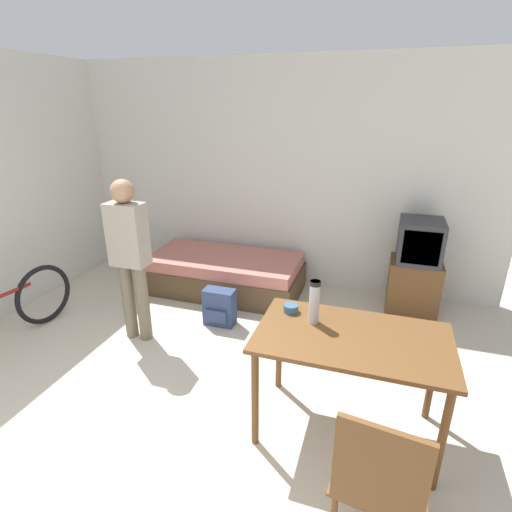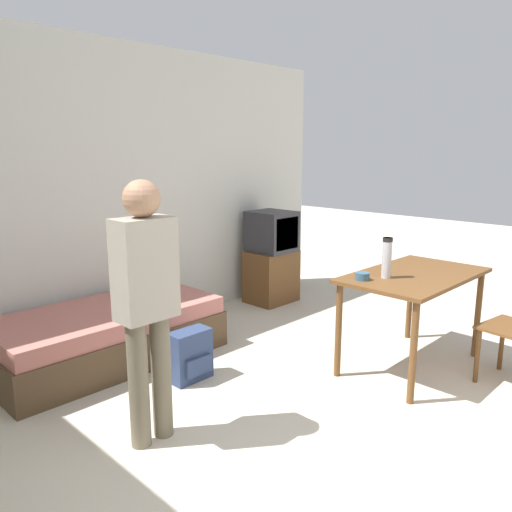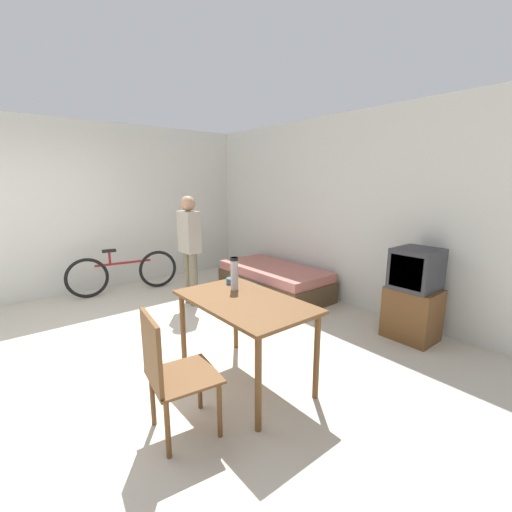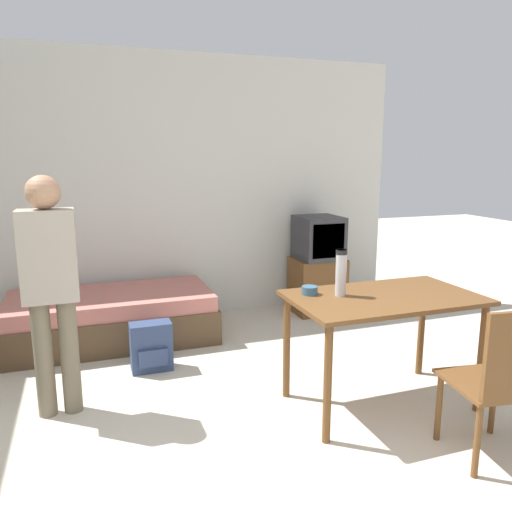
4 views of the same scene
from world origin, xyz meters
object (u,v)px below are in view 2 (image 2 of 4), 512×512
(person_standing, at_px, (146,296))
(tv, at_px, (271,258))
(daybed, at_px, (108,335))
(backpack, at_px, (190,356))
(mate_bowl, at_px, (362,276))
(dining_table, at_px, (414,285))
(thermos_flask, at_px, (387,256))

(person_standing, bearing_deg, tv, 28.54)
(daybed, bearing_deg, backpack, -71.87)
(mate_bowl, bearing_deg, backpack, 137.17)
(daybed, bearing_deg, dining_table, -47.97)
(person_standing, bearing_deg, daybed, 71.58)
(person_standing, bearing_deg, thermos_flask, -15.56)
(person_standing, relative_size, thermos_flask, 5.07)
(person_standing, relative_size, mate_bowl, 14.86)
(daybed, xyz_separation_m, tv, (2.18, 0.16, 0.29))
(tv, distance_m, dining_table, 2.08)
(dining_table, relative_size, backpack, 3.19)
(mate_bowl, distance_m, backpack, 1.44)
(tv, bearing_deg, person_standing, -151.46)
(backpack, bearing_deg, tv, 25.92)
(daybed, height_order, backpack, daybed)
(dining_table, bearing_deg, mate_bowl, 157.57)
(thermos_flask, height_order, backpack, thermos_flask)
(person_standing, distance_m, thermos_flask, 1.88)
(dining_table, distance_m, mate_bowl, 0.51)
(daybed, xyz_separation_m, person_standing, (-0.42, -1.25, 0.69))
(dining_table, distance_m, person_standing, 2.18)
(daybed, relative_size, dining_table, 1.47)
(tv, height_order, person_standing, person_standing)
(daybed, distance_m, tv, 2.20)
(tv, distance_m, person_standing, 2.98)
(tv, distance_m, mate_bowl, 2.08)
(backpack, bearing_deg, daybed, 108.13)
(dining_table, xyz_separation_m, mate_bowl, (-0.46, 0.19, 0.13))
(tv, bearing_deg, backpack, -154.08)
(person_standing, relative_size, backpack, 4.00)
(daybed, distance_m, person_standing, 1.49)
(thermos_flask, height_order, mate_bowl, thermos_flask)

